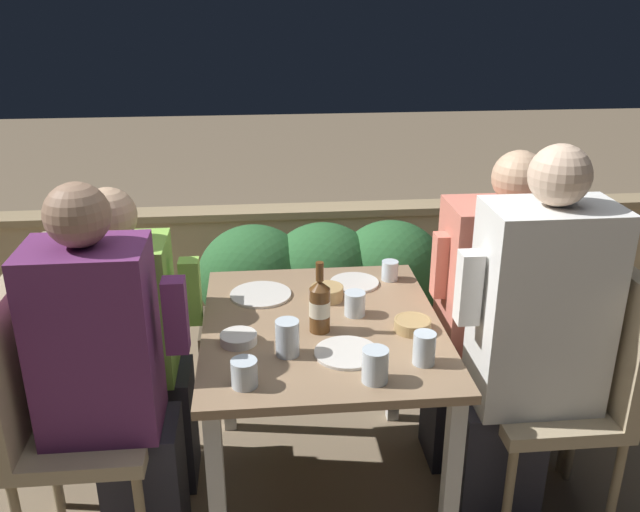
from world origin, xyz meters
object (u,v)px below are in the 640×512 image
at_px(chair_right_near, 581,371).
at_px(chair_left_near, 48,402).
at_px(chair_left_far, 76,352).
at_px(person_coral_top, 495,316).
at_px(person_green_blouse, 135,344).
at_px(chair_right_far, 545,326).
at_px(beer_bottle, 320,305).
at_px(person_white_polo, 528,345).
at_px(person_purple_stripe, 111,378).

bearing_deg(chair_right_near, chair_left_near, -179.57).
relative_size(chair_left_far, chair_right_near, 1.00).
bearing_deg(person_coral_top, person_green_blouse, -178.95).
xyz_separation_m(chair_left_far, chair_right_near, (1.74, -0.30, 0.00)).
distance_m(chair_left_far, chair_right_far, 1.75).
height_order(chair_right_near, beer_bottle, beer_bottle).
height_order(chair_right_far, beer_bottle, beer_bottle).
relative_size(person_green_blouse, beer_bottle, 4.75).
bearing_deg(chair_right_near, person_white_polo, 180.00).
distance_m(chair_left_near, person_coral_top, 1.60).
distance_m(chair_right_near, person_coral_top, 0.38).
bearing_deg(chair_right_far, person_green_blouse, -179.09).
bearing_deg(chair_left_near, person_green_blouse, 54.69).
bearing_deg(person_coral_top, chair_right_far, 0.00).
bearing_deg(person_coral_top, person_purple_stripe, -165.98).
relative_size(person_purple_stripe, beer_bottle, 5.18).
height_order(person_white_polo, beer_bottle, person_white_polo).
height_order(person_purple_stripe, person_white_polo, person_white_polo).
bearing_deg(person_green_blouse, chair_right_near, -11.10).
bearing_deg(chair_left_far, beer_bottle, -12.40).
height_order(person_green_blouse, person_white_polo, person_white_polo).
xyz_separation_m(person_green_blouse, chair_right_near, (1.54, -0.30, -0.02)).
xyz_separation_m(chair_left_near, chair_right_near, (1.76, 0.01, 0.00)).
height_order(person_purple_stripe, chair_left_far, person_purple_stripe).
bearing_deg(person_green_blouse, chair_left_near, -125.31).
xyz_separation_m(chair_right_far, person_coral_top, (-0.20, 0.00, 0.06)).
bearing_deg(chair_right_far, person_white_polo, -122.69).
distance_m(chair_right_near, chair_right_far, 0.33).
bearing_deg(chair_right_near, chair_right_far, 88.65).
relative_size(chair_left_far, beer_bottle, 3.87).
bearing_deg(chair_right_far, beer_bottle, -166.54).
bearing_deg(beer_bottle, person_purple_stripe, -169.39).
relative_size(chair_left_near, chair_right_far, 1.00).
bearing_deg(person_green_blouse, beer_bottle, -16.17).
height_order(chair_left_near, person_green_blouse, person_green_blouse).
xyz_separation_m(chair_right_near, person_coral_top, (-0.20, 0.33, 0.06)).
distance_m(chair_right_far, person_coral_top, 0.21).
xyz_separation_m(person_green_blouse, chair_right_far, (1.54, 0.02, -0.02)).
bearing_deg(chair_left_near, chair_right_near, 0.43).
bearing_deg(chair_left_far, chair_right_far, 0.80).
xyz_separation_m(person_purple_stripe, chair_right_far, (1.56, 0.34, -0.08)).
bearing_deg(person_white_polo, chair_right_far, 57.31).
relative_size(person_green_blouse, chair_right_near, 1.23).
height_order(chair_left_far, person_coral_top, person_coral_top).
xyz_separation_m(chair_left_near, chair_left_far, (0.02, 0.31, 0.00)).
bearing_deg(chair_right_near, chair_left_far, 170.19).
height_order(chair_left_near, beer_bottle, beer_bottle).
bearing_deg(chair_right_near, person_coral_top, 121.12).
distance_m(person_green_blouse, person_white_polo, 1.37).
relative_size(chair_left_far, chair_right_far, 1.00).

